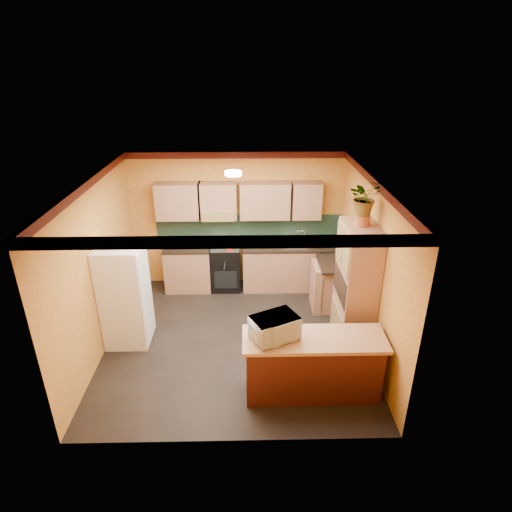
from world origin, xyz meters
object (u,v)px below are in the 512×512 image
(fridge, at_px, (125,295))
(breakfast_bar, at_px, (312,367))
(stove, at_px, (226,267))
(base_cabinets_back, at_px, (257,267))
(microwave, at_px, (274,328))
(pantry, at_px, (355,291))

(fridge, height_order, breakfast_bar, fridge)
(stove, relative_size, fridge, 0.54)
(base_cabinets_back, distance_m, microwave, 3.16)
(fridge, height_order, microwave, fridge)
(stove, relative_size, microwave, 1.55)
(microwave, bearing_deg, breakfast_bar, -27.13)
(breakfast_bar, bearing_deg, base_cabinets_back, 102.52)
(stove, relative_size, breakfast_bar, 0.51)
(base_cabinets_back, height_order, pantry, pantry)
(stove, height_order, breakfast_bar, stove)
(breakfast_bar, bearing_deg, pantry, 53.16)
(stove, bearing_deg, pantry, -44.71)
(breakfast_bar, bearing_deg, microwave, 180.00)
(base_cabinets_back, relative_size, stove, 4.01)
(microwave, bearing_deg, base_cabinets_back, 65.74)
(base_cabinets_back, bearing_deg, pantry, -54.76)
(pantry, xyz_separation_m, microwave, (-1.30, -1.03, 0.04))
(base_cabinets_back, distance_m, breakfast_bar, 3.16)
(base_cabinets_back, bearing_deg, microwave, -87.13)
(base_cabinets_back, bearing_deg, stove, -180.00)
(stove, height_order, microwave, microwave)
(base_cabinets_back, relative_size, pantry, 1.74)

